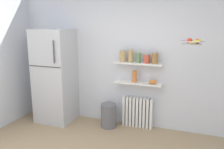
# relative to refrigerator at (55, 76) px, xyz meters

# --- Properties ---
(back_wall) EXTENTS (7.04, 0.10, 2.60)m
(back_wall) POSITION_rel_refrigerator_xyz_m (1.43, 0.36, 0.39)
(back_wall) COLOR silver
(back_wall) RESTS_ON ground_plane
(refrigerator) EXTENTS (0.69, 0.66, 1.82)m
(refrigerator) POSITION_rel_refrigerator_xyz_m (0.00, 0.00, 0.00)
(refrigerator) COLOR #B7BABF
(refrigerator) RESTS_ON ground_plane
(radiator) EXTENTS (0.57, 0.12, 0.57)m
(radiator) POSITION_rel_refrigerator_xyz_m (1.61, 0.23, -0.62)
(radiator) COLOR white
(radiator) RESTS_ON ground_plane
(wall_shelf_lower) EXTENTS (0.87, 0.22, 0.02)m
(wall_shelf_lower) POSITION_rel_refrigerator_xyz_m (1.61, 0.20, -0.05)
(wall_shelf_lower) COLOR white
(wall_shelf_upper) EXTENTS (0.87, 0.22, 0.02)m
(wall_shelf_upper) POSITION_rel_refrigerator_xyz_m (1.61, 0.20, 0.32)
(wall_shelf_upper) COLOR white
(storage_jar_0) EXTENTS (0.12, 0.12, 0.22)m
(storage_jar_0) POSITION_rel_refrigerator_xyz_m (1.32, 0.20, 0.43)
(storage_jar_0) COLOR tan
(storage_jar_0) RESTS_ON wall_shelf_upper
(storage_jar_1) EXTENTS (0.09, 0.09, 0.23)m
(storage_jar_1) POSITION_rel_refrigerator_xyz_m (1.46, 0.20, 0.44)
(storage_jar_1) COLOR tan
(storage_jar_1) RESTS_ON wall_shelf_upper
(storage_jar_2) EXTENTS (0.08, 0.08, 0.19)m
(storage_jar_2) POSITION_rel_refrigerator_xyz_m (1.61, 0.20, 0.42)
(storage_jar_2) COLOR #5B7F4C
(storage_jar_2) RESTS_ON wall_shelf_upper
(storage_jar_3) EXTENTS (0.11, 0.11, 0.17)m
(storage_jar_3) POSITION_rel_refrigerator_xyz_m (1.76, 0.20, 0.41)
(storage_jar_3) COLOR #C64C38
(storage_jar_3) RESTS_ON wall_shelf_upper
(storage_jar_4) EXTENTS (0.11, 0.11, 0.20)m
(storage_jar_4) POSITION_rel_refrigerator_xyz_m (1.90, 0.20, 0.43)
(storage_jar_4) COLOR olive
(storage_jar_4) RESTS_ON wall_shelf_upper
(vase) EXTENTS (0.08, 0.08, 0.21)m
(vase) POSITION_rel_refrigerator_xyz_m (1.54, 0.20, 0.07)
(vase) COLOR #CC7033
(vase) RESTS_ON wall_shelf_lower
(shelf_bowl) EXTENTS (0.15, 0.15, 0.07)m
(shelf_bowl) POSITION_rel_refrigerator_xyz_m (1.88, 0.20, -0.00)
(shelf_bowl) COLOR orange
(shelf_bowl) RESTS_ON wall_shelf_lower
(trash_bin) EXTENTS (0.29, 0.29, 0.45)m
(trash_bin) POSITION_rel_refrigerator_xyz_m (1.11, 0.03, -0.68)
(trash_bin) COLOR slate
(trash_bin) RESTS_ON ground_plane
(hanging_fruit_basket) EXTENTS (0.34, 0.34, 0.09)m
(hanging_fruit_basket) POSITION_rel_refrigerator_xyz_m (2.50, -0.27, 0.76)
(hanging_fruit_basket) COLOR #B2B2B7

